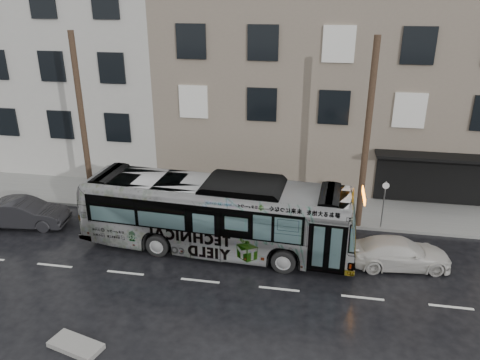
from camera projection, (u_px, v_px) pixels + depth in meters
The scene contains 11 objects.
ground at pixel (214, 249), 21.16m from camera, with size 120.00×120.00×0.00m, color black.
sidewalk at pixel (234, 203), 25.60m from camera, with size 90.00×3.60×0.15m, color gray.
building_taupe at pixel (334, 81), 29.85m from camera, with size 20.00×12.00×11.00m, color #7A6E5D.
building_grey at pixel (15, 33), 34.03m from camera, with size 26.00×15.00×16.00m, color #B3B1A9.
utility_pole_front at pixel (367, 137), 21.36m from camera, with size 0.30×0.30×9.00m, color #463223.
utility_pole_rear at pixel (83, 123), 23.64m from camera, with size 0.30×0.30×9.00m, color #463223.
sign_post at pixel (383, 204), 22.42m from camera, with size 0.06×0.06×2.40m, color slate.
bus at pixel (217, 215), 20.65m from camera, with size 2.85×12.18×3.39m, color #B2B2B2.
white_sedan at pixel (399, 253), 19.71m from camera, with size 1.73×4.25×1.23m, color beige.
dark_sedan at pixel (24, 213), 23.05m from camera, with size 1.47×4.23×1.39m, color black.
slush_pile at pixel (76, 345), 15.33m from camera, with size 1.80×0.80×0.18m, color #9D9B95.
Camera 1 is at (4.40, -17.92, 10.90)m, focal length 35.00 mm.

